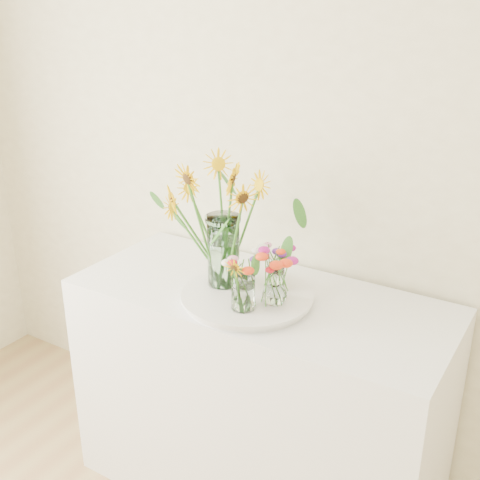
{
  "coord_description": "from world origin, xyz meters",
  "views": [
    {
      "loc": [
        0.76,
        0.23,
        1.9
      ],
      "look_at": [
        -0.24,
        1.86,
        1.13
      ],
      "focal_mm": 45.0,
      "sensor_mm": 36.0,
      "label": 1
    }
  ],
  "objects": [
    {
      "name": "small_vase_b",
      "position": [
        -0.1,
        1.85,
        0.99
      ],
      "size": [
        0.09,
        0.09,
        0.12
      ],
      "primitive_type": null,
      "rotation": [
        0.0,
        0.0,
        -0.02
      ],
      "color": "white",
      "rests_on": "tray"
    },
    {
      "name": "tray",
      "position": [
        -0.21,
        1.86,
        0.91
      ],
      "size": [
        0.45,
        0.45,
        0.02
      ],
      "primitive_type": "cylinder",
      "color": "white",
      "rests_on": "counter"
    },
    {
      "name": "wildflower_posy_a",
      "position": [
        -0.17,
        1.76,
        1.04
      ],
      "size": [
        0.19,
        0.19,
        0.23
      ],
      "primitive_type": null,
      "color": "#FF3E16",
      "rests_on": "tray"
    },
    {
      "name": "small_vase_a",
      "position": [
        -0.17,
        1.76,
        0.99
      ],
      "size": [
        0.09,
        0.09,
        0.14
      ],
      "primitive_type": "cylinder",
      "rotation": [
        0.0,
        0.0,
        0.15
      ],
      "color": "white",
      "rests_on": "tray"
    },
    {
      "name": "wildflower_posy_b",
      "position": [
        -0.1,
        1.85,
        1.03
      ],
      "size": [
        0.2,
        0.2,
        0.21
      ],
      "primitive_type": null,
      "color": "#FF3E16",
      "rests_on": "tray"
    },
    {
      "name": "mason_jar",
      "position": [
        -0.33,
        1.88,
        1.06
      ],
      "size": [
        0.12,
        0.12,
        0.27
      ],
      "primitive_type": "cylinder",
      "rotation": [
        0.0,
        0.0,
        0.0
      ],
      "color": "silver",
      "rests_on": "tray"
    },
    {
      "name": "small_vase_c",
      "position": [
        -0.15,
        1.96,
        0.97
      ],
      "size": [
        0.07,
        0.07,
        0.1
      ],
      "primitive_type": "cylinder",
      "rotation": [
        0.0,
        0.0,
        0.25
      ],
      "color": "white",
      "rests_on": "tray"
    },
    {
      "name": "wildflower_posy_c",
      "position": [
        -0.15,
        1.96,
        1.02
      ],
      "size": [
        0.2,
        0.2,
        0.19
      ],
      "primitive_type": null,
      "color": "#FF3E16",
      "rests_on": "tray"
    },
    {
      "name": "sunflower_bouquet",
      "position": [
        -0.33,
        1.88,
        1.17
      ],
      "size": [
        0.73,
        0.73,
        0.49
      ],
      "primitive_type": null,
      "rotation": [
        0.0,
        0.0,
        0.0
      ],
      "color": "#FCC105",
      "rests_on": "tray"
    },
    {
      "name": "counter",
      "position": [
        -0.2,
        1.93,
        0.45
      ],
      "size": [
        1.4,
        0.6,
        0.9
      ],
      "primitive_type": "cube",
      "color": "white",
      "rests_on": "ground_plane"
    }
  ]
}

